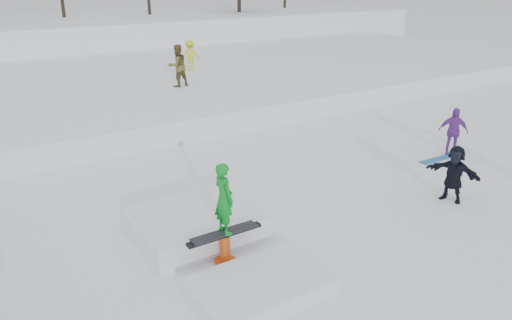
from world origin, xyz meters
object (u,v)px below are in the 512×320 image
walker_olive (178,66)px  jib_rail_feature (211,237)px  spectator_purple (453,131)px  spectator_dark (454,174)px  walker_ygreen (190,55)px

walker_olive → jib_rail_feature: walker_olive is taller
spectator_purple → jib_rail_feature: size_ratio=0.34×
walker_olive → jib_rail_feature: (-4.67, -11.47, -1.38)m
spectator_purple → spectator_dark: spectator_purple is taller
walker_olive → jib_rail_feature: size_ratio=0.40×
spectator_dark → jib_rail_feature: bearing=-116.9°
spectator_purple → jib_rail_feature: jib_rail_feature is taller
walker_ygreen → spectator_dark: bearing=107.3°
walker_ygreen → jib_rail_feature: (-6.84, -14.66, -1.23)m
walker_ygreen → spectator_dark: walker_ygreen is taller
spectator_purple → walker_olive: bearing=161.2°
walker_olive → spectator_purple: bearing=106.1°
walker_ygreen → spectator_purple: bearing=119.0°
walker_olive → walker_ygreen: (2.16, 3.19, -0.15)m
spectator_dark → walker_olive: bearing=170.9°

